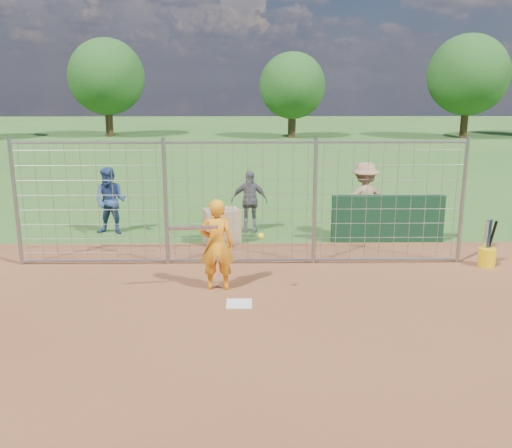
{
  "coord_description": "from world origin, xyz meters",
  "views": [
    {
      "loc": [
        0.16,
        -9.22,
        3.7
      ],
      "look_at": [
        0.3,
        0.8,
        1.15
      ],
      "focal_mm": 40.0,
      "sensor_mm": 36.0,
      "label": 1
    }
  ],
  "objects_px": {
    "batter": "(217,245)",
    "bucket_with_bats": "(487,255)",
    "equipment_bin": "(222,226)",
    "bystander_a": "(110,201)",
    "bystander_b": "(249,201)",
    "bystander_c": "(364,200)"
  },
  "relations": [
    {
      "from": "bucket_with_bats",
      "to": "batter",
      "type": "bearing_deg",
      "value": -167.23
    },
    {
      "from": "bystander_c",
      "to": "batter",
      "type": "bearing_deg",
      "value": 34.52
    },
    {
      "from": "batter",
      "to": "bucket_with_bats",
      "type": "xyz_separation_m",
      "value": [
        5.41,
        1.23,
        -0.59
      ]
    },
    {
      "from": "bystander_a",
      "to": "bucket_with_bats",
      "type": "distance_m",
      "value": 8.64
    },
    {
      "from": "bystander_b",
      "to": "equipment_bin",
      "type": "bearing_deg",
      "value": -117.49
    },
    {
      "from": "bystander_a",
      "to": "bystander_b",
      "type": "xyz_separation_m",
      "value": [
        3.38,
        0.2,
        -0.05
      ]
    },
    {
      "from": "batter",
      "to": "bucket_with_bats",
      "type": "bearing_deg",
      "value": -169.54
    },
    {
      "from": "bystander_a",
      "to": "bystander_c",
      "type": "height_order",
      "value": "bystander_c"
    },
    {
      "from": "equipment_bin",
      "to": "bucket_with_bats",
      "type": "height_order",
      "value": "bucket_with_bats"
    },
    {
      "from": "batter",
      "to": "bucket_with_bats",
      "type": "height_order",
      "value": "batter"
    },
    {
      "from": "batter",
      "to": "equipment_bin",
      "type": "xyz_separation_m",
      "value": [
        -0.05,
        3.03,
        -0.44
      ]
    },
    {
      "from": "equipment_bin",
      "to": "bystander_a",
      "type": "bearing_deg",
      "value": 147.59
    },
    {
      "from": "equipment_bin",
      "to": "bystander_b",
      "type": "bearing_deg",
      "value": 42.91
    },
    {
      "from": "equipment_bin",
      "to": "bucket_with_bats",
      "type": "xyz_separation_m",
      "value": [
        5.47,
        -1.8,
        -0.15
      ]
    },
    {
      "from": "bystander_c",
      "to": "equipment_bin",
      "type": "bearing_deg",
      "value": -4.67
    },
    {
      "from": "bystander_a",
      "to": "bystander_c",
      "type": "bearing_deg",
      "value": 5.61
    },
    {
      "from": "bystander_a",
      "to": "bucket_with_bats",
      "type": "relative_size",
      "value": 1.68
    },
    {
      "from": "bystander_a",
      "to": "batter",
      "type": "bearing_deg",
      "value": -44.42
    },
    {
      "from": "bystander_b",
      "to": "bystander_a",
      "type": "bearing_deg",
      "value": -172.34
    },
    {
      "from": "batter",
      "to": "bucket_with_bats",
      "type": "relative_size",
      "value": 1.72
    },
    {
      "from": "batter",
      "to": "bystander_b",
      "type": "height_order",
      "value": "batter"
    },
    {
      "from": "bystander_a",
      "to": "equipment_bin",
      "type": "xyz_separation_m",
      "value": [
        2.74,
        -0.84,
        -0.42
      ]
    }
  ]
}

